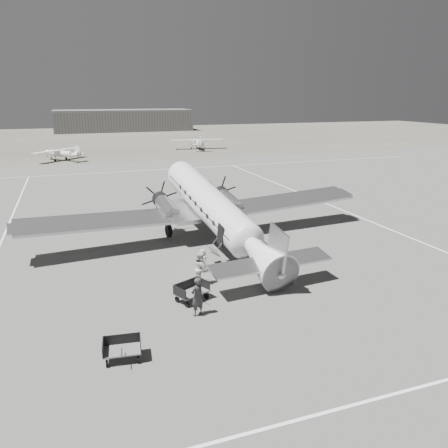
{
  "coord_description": "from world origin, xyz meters",
  "views": [
    {
      "loc": [
        -12.57,
        -24.82,
        10.6
      ],
      "look_at": [
        -2.96,
        2.2,
        2.2
      ],
      "focal_mm": 35.0,
      "sensor_mm": 36.0,
      "label": 1
    }
  ],
  "objects_px": {
    "ramp_agent": "(201,268)",
    "baggage_cart_far": "(122,350)",
    "dc3_airliner": "(215,211)",
    "light_plane_left": "(61,154)",
    "light_plane_right": "(198,144)",
    "baggage_cart_near": "(192,292)",
    "hangar_main": "(124,120)",
    "ground_crew": "(197,296)",
    "passenger": "(203,260)"
  },
  "relations": [
    {
      "from": "hangar_main",
      "to": "baggage_cart_near",
      "type": "relative_size",
      "value": 23.17
    },
    {
      "from": "dc3_airliner",
      "to": "ground_crew",
      "type": "xyz_separation_m",
      "value": [
        -4.22,
        -9.87,
        -1.59
      ]
    },
    {
      "from": "baggage_cart_far",
      "to": "ground_crew",
      "type": "xyz_separation_m",
      "value": [
        4.04,
        2.69,
        0.55
      ]
    },
    {
      "from": "hangar_main",
      "to": "light_plane_left",
      "type": "distance_m",
      "value": 67.54
    },
    {
      "from": "baggage_cart_far",
      "to": "ramp_agent",
      "type": "distance_m",
      "value": 8.24
    },
    {
      "from": "dc3_airliner",
      "to": "passenger",
      "type": "bearing_deg",
      "value": -122.18
    },
    {
      "from": "hangar_main",
      "to": "passenger",
      "type": "relative_size",
      "value": 28.44
    },
    {
      "from": "light_plane_right",
      "to": "ground_crew",
      "type": "relative_size",
      "value": 5.41
    },
    {
      "from": "light_plane_left",
      "to": "light_plane_right",
      "type": "height_order",
      "value": "light_plane_right"
    },
    {
      "from": "hangar_main",
      "to": "baggage_cart_near",
      "type": "distance_m",
      "value": 124.64
    },
    {
      "from": "hangar_main",
      "to": "dc3_airliner",
      "type": "xyz_separation_m",
      "value": [
        -7.96,
        -115.8,
        -0.7
      ]
    },
    {
      "from": "baggage_cart_near",
      "to": "passenger",
      "type": "relative_size",
      "value": 1.23
    },
    {
      "from": "dc3_airliner",
      "to": "ramp_agent",
      "type": "relative_size",
      "value": 13.83
    },
    {
      "from": "dc3_airliner",
      "to": "ramp_agent",
      "type": "bearing_deg",
      "value": -120.09
    },
    {
      "from": "baggage_cart_far",
      "to": "passenger",
      "type": "height_order",
      "value": "passenger"
    },
    {
      "from": "light_plane_right",
      "to": "baggage_cart_near",
      "type": "relative_size",
      "value": 6.06
    },
    {
      "from": "light_plane_right",
      "to": "ramp_agent",
      "type": "relative_size",
      "value": 5.56
    },
    {
      "from": "baggage_cart_near",
      "to": "passenger",
      "type": "height_order",
      "value": "passenger"
    },
    {
      "from": "light_plane_left",
      "to": "hangar_main",
      "type": "bearing_deg",
      "value": 30.16
    },
    {
      "from": "hangar_main",
      "to": "ramp_agent",
      "type": "xyz_separation_m",
      "value": [
        -10.91,
        -122.09,
        -2.31
      ]
    },
    {
      "from": "baggage_cart_near",
      "to": "hangar_main",
      "type": "bearing_deg",
      "value": 59.88
    },
    {
      "from": "hangar_main",
      "to": "baggage_cart_near",
      "type": "height_order",
      "value": "hangar_main"
    },
    {
      "from": "ramp_agent",
      "to": "baggage_cart_near",
      "type": "bearing_deg",
      "value": 163.83
    },
    {
      "from": "dc3_airliner",
      "to": "light_plane_left",
      "type": "xyz_separation_m",
      "value": [
        -10.79,
        50.95,
        -1.54
      ]
    },
    {
      "from": "dc3_airliner",
      "to": "light_plane_right",
      "type": "xyz_separation_m",
      "value": [
        16.02,
        59.27,
        -1.46
      ]
    },
    {
      "from": "light_plane_right",
      "to": "baggage_cart_far",
      "type": "distance_m",
      "value": 75.83
    },
    {
      "from": "passenger",
      "to": "baggage_cart_near",
      "type": "bearing_deg",
      "value": 148.71
    },
    {
      "from": "light_plane_left",
      "to": "baggage_cart_far",
      "type": "height_order",
      "value": "light_plane_left"
    },
    {
      "from": "dc3_airliner",
      "to": "ground_crew",
      "type": "relative_size",
      "value": 13.44
    },
    {
      "from": "baggage_cart_far",
      "to": "passenger",
      "type": "relative_size",
      "value": 1.12
    },
    {
      "from": "light_plane_left",
      "to": "baggage_cart_near",
      "type": "bearing_deg",
      "value": -127.22
    },
    {
      "from": "dc3_airliner",
      "to": "baggage_cart_far",
      "type": "relative_size",
      "value": 16.52
    },
    {
      "from": "hangar_main",
      "to": "dc3_airliner",
      "type": "height_order",
      "value": "hangar_main"
    },
    {
      "from": "ground_crew",
      "to": "baggage_cart_near",
      "type": "bearing_deg",
      "value": -120.3
    },
    {
      "from": "hangar_main",
      "to": "baggage_cart_far",
      "type": "relative_size",
      "value": 25.39
    },
    {
      "from": "light_plane_left",
      "to": "light_plane_right",
      "type": "relative_size",
      "value": 0.93
    },
    {
      "from": "light_plane_right",
      "to": "ramp_agent",
      "type": "distance_m",
      "value": 68.25
    },
    {
      "from": "light_plane_right",
      "to": "ground_crew",
      "type": "bearing_deg",
      "value": -98.88
    },
    {
      "from": "light_plane_left",
      "to": "baggage_cart_near",
      "type": "distance_m",
      "value": 59.56
    },
    {
      "from": "baggage_cart_far",
      "to": "dc3_airliner",
      "type": "bearing_deg",
      "value": 63.66
    },
    {
      "from": "baggage_cart_near",
      "to": "ramp_agent",
      "type": "bearing_deg",
      "value": 35.55
    },
    {
      "from": "light_plane_right",
      "to": "ground_crew",
      "type": "xyz_separation_m",
      "value": [
        -20.24,
        -69.14,
        -0.12
      ]
    },
    {
      "from": "hangar_main",
      "to": "baggage_cart_far",
      "type": "bearing_deg",
      "value": -97.2
    },
    {
      "from": "ground_crew",
      "to": "passenger",
      "type": "xyz_separation_m",
      "value": [
        1.94,
        5.43,
        -0.28
      ]
    },
    {
      "from": "hangar_main",
      "to": "baggage_cart_far",
      "type": "distance_m",
      "value": 129.42
    },
    {
      "from": "hangar_main",
      "to": "passenger",
      "type": "xyz_separation_m",
      "value": [
        -10.24,
        -120.24,
        -2.56
      ]
    },
    {
      "from": "ramp_agent",
      "to": "baggage_cart_far",
      "type": "bearing_deg",
      "value": 153.41
    },
    {
      "from": "baggage_cart_far",
      "to": "ground_crew",
      "type": "relative_size",
      "value": 0.81
    },
    {
      "from": "hangar_main",
      "to": "ground_crew",
      "type": "distance_m",
      "value": 126.28
    },
    {
      "from": "baggage_cart_far",
      "to": "baggage_cart_near",
      "type": "bearing_deg",
      "value": 52.87
    }
  ]
}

